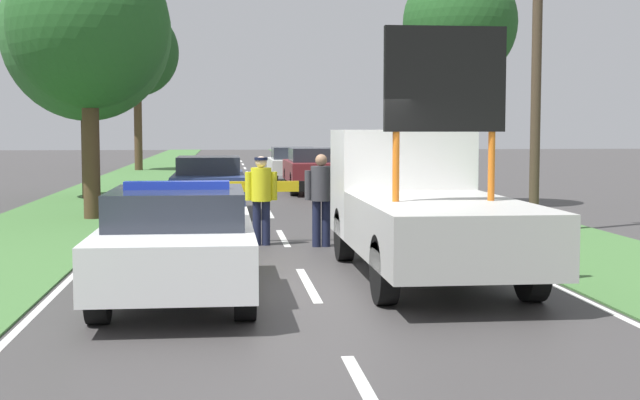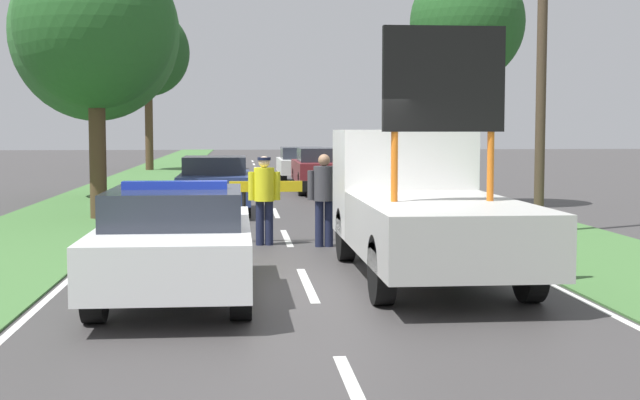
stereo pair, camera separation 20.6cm
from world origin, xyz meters
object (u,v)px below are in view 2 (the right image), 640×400
object	(u,v)px
pedestrian_civilian	(324,193)
traffic_cone_near_police	(427,227)
police_officer	(264,192)
roadside_tree_near_right	(467,24)
queued_car_van_white	(302,163)
queued_car_wagon_maroon	(321,169)
roadside_tree_near_left	(95,26)
roadside_tree_mid_right	(148,53)
police_car	(176,240)
utility_pole	(543,14)
roadside_tree_mid_left	(95,33)
work_truck	(421,204)
traffic_cone_centre_front	(210,228)
queued_car_hatch_blue	(215,184)
road_barrier	(302,192)

from	to	relation	value
pedestrian_civilian	traffic_cone_near_police	size ratio (longest dim) A/B	3.15
police_officer	pedestrian_civilian	world-z (taller)	pedestrian_civilian
roadside_tree_near_right	queued_car_van_white	bearing A→B (deg)	107.21
queued_car_wagon_maroon	roadside_tree_near_left	size ratio (longest dim) A/B	0.71
traffic_cone_near_police	roadside_tree_mid_right	world-z (taller)	roadside_tree_mid_right
police_car	utility_pole	xyz separation A→B (m)	(6.81, 6.20, 3.67)
queued_car_van_white	roadside_tree_mid_left	distance (m)	11.20
work_truck	roadside_tree_near_right	world-z (taller)	roadside_tree_near_right
traffic_cone_near_police	traffic_cone_centre_front	size ratio (longest dim) A/B	0.94
traffic_cone_centre_front	queued_car_hatch_blue	xyz separation A→B (m)	(-0.04, 5.81, 0.47)
police_car	roadside_tree_near_left	xyz separation A→B (m)	(-2.50, 10.02, 3.78)
police_officer	roadside_tree_mid_right	distance (m)	30.82
traffic_cone_near_police	queued_car_wagon_maroon	world-z (taller)	queued_car_wagon_maroon
roadside_tree_near_left	roadside_tree_mid_right	world-z (taller)	roadside_tree_mid_right
work_truck	utility_pole	world-z (taller)	utility_pole
roadside_tree_near_right	roadside_tree_mid_left	size ratio (longest dim) A/B	0.86
queued_car_van_white	roadside_tree_mid_right	world-z (taller)	roadside_tree_mid_right
roadside_tree_near_left	roadside_tree_mid_left	distance (m)	6.43
pedestrian_civilian	roadside_tree_near_right	bearing A→B (deg)	77.75
pedestrian_civilian	roadside_tree_near_right	size ratio (longest dim) A/B	0.25
traffic_cone_near_police	queued_car_hatch_blue	distance (m)	7.16
work_truck	traffic_cone_near_police	distance (m)	4.07
queued_car_van_white	traffic_cone_centre_front	bearing A→B (deg)	80.72
roadside_tree_near_right	roadside_tree_mid_right	size ratio (longest dim) A/B	0.80
police_officer	queued_car_wagon_maroon	size ratio (longest dim) A/B	0.35
road_barrier	traffic_cone_near_police	distance (m)	2.47
roadside_tree_near_right	roadside_tree_mid_right	distance (m)	24.90
police_car	police_officer	size ratio (longest dim) A/B	2.87
roadside_tree_mid_left	roadside_tree_mid_right	size ratio (longest dim) A/B	0.93
police_car	road_barrier	size ratio (longest dim) A/B	1.72
police_car	roadside_tree_mid_left	size ratio (longest dim) A/B	0.61
queued_car_van_white	roadside_tree_mid_left	xyz separation A→B (m)	(-6.80, -7.82, 4.24)
pedestrian_civilian	traffic_cone_near_police	xyz separation A→B (m)	(2.03, 0.68, -0.72)
roadside_tree_near_left	roadside_tree_near_right	xyz separation A→B (m)	(9.42, 2.49, 0.42)
work_truck	roadside_tree_mid_right	size ratio (longest dim) A/B	0.69
traffic_cone_centre_front	roadside_tree_near_right	xyz separation A→B (m)	(6.69, 7.15, 4.64)
traffic_cone_near_police	utility_pole	bearing A→B (deg)	19.10
roadside_tree_mid_left	road_barrier	bearing A→B (deg)	-63.55
roadside_tree_near_left	utility_pole	world-z (taller)	utility_pole
police_car	queued_car_wagon_maroon	world-z (taller)	queued_car_wagon_maroon
queued_car_van_white	roadside_tree_mid_right	bearing A→B (deg)	-56.81
traffic_cone_near_police	roadside_tree_near_right	distance (m)	8.93
roadside_tree_mid_left	queued_car_hatch_blue	bearing A→B (deg)	-54.62
roadside_tree_near_left	roadside_tree_mid_right	size ratio (longest dim) A/B	0.79
roadside_tree_mid_right	traffic_cone_centre_front	bearing A→B (deg)	-82.32
queued_car_hatch_blue	roadside_tree_mid_right	world-z (taller)	roadside_tree_mid_right
police_car	road_barrier	xyz separation A→B (m)	(1.97, 5.39, 0.22)
utility_pole	queued_car_van_white	bearing A→B (deg)	101.03
traffic_cone_near_police	traffic_cone_centre_front	xyz separation A→B (m)	(-4.10, 0.01, 0.02)
queued_car_hatch_blue	roadside_tree_mid_right	bearing A→B (deg)	-80.57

